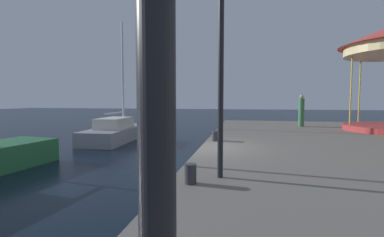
{
  "coord_description": "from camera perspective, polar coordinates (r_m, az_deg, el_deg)",
  "views": [
    {
      "loc": [
        1.53,
        -9.63,
        2.49
      ],
      "look_at": [
        -0.85,
        2.75,
        1.61
      ],
      "focal_mm": 25.58,
      "sensor_mm": 36.0,
      "label": 1
    }
  ],
  "objects": [
    {
      "name": "bollard_center",
      "position": [
        11.35,
        4.89,
        -3.56
      ],
      "size": [
        0.24,
        0.24,
        0.4
      ],
      "primitive_type": "cylinder",
      "color": "#2D2D33",
      "rests_on": "quay_dock"
    },
    {
      "name": "bollard_north",
      "position": [
        11.15,
        4.84,
        -3.7
      ],
      "size": [
        0.24,
        0.24,
        0.4
      ],
      "primitive_type": "cylinder",
      "color": "#2D2D33",
      "rests_on": "quay_dock"
    },
    {
      "name": "person_by_the_water",
      "position": [
        18.37,
        21.84,
        1.37
      ],
      "size": [
        0.34,
        0.34,
        1.99
      ],
      "color": "#387247",
      "rests_on": "quay_dock"
    },
    {
      "name": "ground_plane",
      "position": [
        10.07,
        1.84,
        -10.33
      ],
      "size": [
        120.0,
        120.0,
        0.0
      ],
      "primitive_type": "plane",
      "color": "black"
    },
    {
      "name": "sailboat_grey",
      "position": [
        17.16,
        -15.49,
        -2.61
      ],
      "size": [
        2.34,
        6.06,
        7.34
      ],
      "color": "gray",
      "rests_on": "ground"
    },
    {
      "name": "lamp_post_mid_promenade",
      "position": [
        6.0,
        6.08,
        16.08
      ],
      "size": [
        0.36,
        0.36,
        4.32
      ],
      "color": "black",
      "rests_on": "quay_dock"
    },
    {
      "name": "bollard_south",
      "position": [
        5.6,
        -0.31,
        -11.46
      ],
      "size": [
        0.24,
        0.24,
        0.4
      ],
      "primitive_type": "cylinder",
      "color": "#2D2D33",
      "rests_on": "quay_dock"
    }
  ]
}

